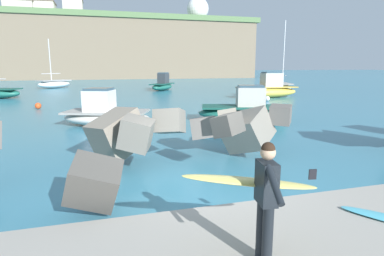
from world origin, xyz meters
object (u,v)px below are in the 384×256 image
at_px(boat_far_right, 281,87).
at_px(mooring_buoy_inner, 267,99).
at_px(boat_near_right, 163,85).
at_px(mooring_buoy_middle, 38,106).
at_px(radar_dome, 198,12).
at_px(boat_far_left, 105,114).
at_px(station_building_east, 20,10).
at_px(boat_mid_right, 268,90).
at_px(boat_near_left, 244,110).
at_px(station_building_central, 46,11).
at_px(mooring_buoy_outer, 278,112).
at_px(boat_far_centre, 54,84).
at_px(surfer_with_board, 261,191).
at_px(station_building_west, 74,12).

distance_m(boat_far_right, mooring_buoy_inner, 10.52).
distance_m(boat_near_right, mooring_buoy_inner, 16.35).
bearing_deg(mooring_buoy_middle, radar_dome, 65.07).
bearing_deg(boat_far_left, boat_near_right, 72.09).
bearing_deg(mooring_buoy_inner, station_building_east, 115.01).
height_order(boat_mid_right, station_building_east, station_building_east).
bearing_deg(boat_mid_right, boat_far_right, 48.34).
height_order(boat_mid_right, boat_far_left, boat_mid_right).
relative_size(boat_near_left, boat_near_right, 1.06).
bearing_deg(boat_far_right, station_building_central, 117.57).
bearing_deg(boat_near_left, mooring_buoy_middle, 144.40).
relative_size(boat_mid_right, mooring_buoy_middle, 14.22).
height_order(boat_far_left, mooring_buoy_outer, boat_far_left).
bearing_deg(boat_near_left, boat_far_centre, 113.21).
bearing_deg(boat_far_centre, mooring_buoy_outer, -61.74).
height_order(boat_far_centre, station_building_east, station_building_east).
bearing_deg(mooring_buoy_inner, mooring_buoy_middle, -179.76).
bearing_deg(boat_far_centre, mooring_buoy_middle, -86.02).
relative_size(boat_far_left, station_building_east, 0.70).
bearing_deg(mooring_buoy_inner, boat_near_right, 112.67).
xyz_separation_m(boat_near_right, mooring_buoy_inner, (6.30, -15.08, -0.45)).
bearing_deg(surfer_with_board, boat_mid_right, 60.70).
height_order(boat_near_left, boat_far_centre, boat_far_centre).
relative_size(boat_near_right, radar_dome, 0.56).
bearing_deg(mooring_buoy_outer, station_building_west, 101.03).
bearing_deg(boat_mid_right, station_building_west, 106.29).
bearing_deg(station_building_west, station_building_central, -144.31).
xyz_separation_m(boat_near_left, station_building_central, (-20.01, 79.58, 16.43)).
bearing_deg(surfer_with_board, boat_far_centre, 100.17).
xyz_separation_m(mooring_buoy_outer, station_building_central, (-22.85, 78.45, 16.82)).
height_order(boat_far_centre, radar_dome, radar_dome).
relative_size(boat_mid_right, station_building_east, 0.89).
bearing_deg(radar_dome, boat_near_right, -110.98).
distance_m(boat_near_right, boat_far_right, 14.41).
xyz_separation_m(surfer_with_board, boat_far_left, (-1.86, 13.14, -0.69)).
bearing_deg(mooring_buoy_middle, boat_far_left, -60.81).
relative_size(mooring_buoy_inner, station_building_west, 0.06).
bearing_deg(boat_mid_right, boat_far_left, -144.48).
height_order(boat_near_left, boat_near_right, boat_near_right).
height_order(mooring_buoy_inner, station_building_central, station_building_central).
bearing_deg(boat_near_right, boat_far_centre, 149.52).
relative_size(mooring_buoy_middle, mooring_buoy_outer, 1.00).
relative_size(boat_mid_right, station_building_west, 0.90).
distance_m(mooring_buoy_middle, radar_dome, 85.38).
relative_size(boat_far_left, mooring_buoy_middle, 11.28).
relative_size(boat_near_left, boat_far_right, 0.67).
height_order(surfer_with_board, boat_far_left, surfer_with_board).
height_order(boat_near_left, mooring_buoy_inner, boat_near_left).
xyz_separation_m(boat_near_left, mooring_buoy_middle, (-11.99, 8.58, -0.39)).
relative_size(mooring_buoy_middle, radar_dome, 0.05).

